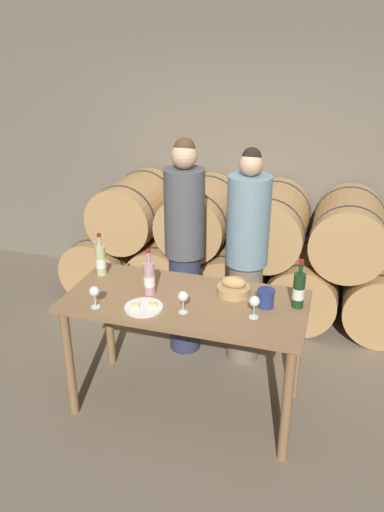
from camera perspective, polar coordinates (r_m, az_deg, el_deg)
ground_plane at (r=3.85m, az=-0.67°, el=-16.51°), size 10.00×10.00×0.00m
stone_wall_back at (r=5.09m, az=6.67°, el=13.64°), size 10.00×0.12×3.20m
barrel_stack at (r=4.85m, az=4.85°, el=0.55°), size 3.40×0.90×1.24m
tasting_table at (r=3.40m, az=-0.73°, el=-6.66°), size 1.61×0.75×0.88m
person_left at (r=3.99m, az=-0.84°, el=0.93°), size 0.32×0.32×1.81m
person_right at (r=3.90m, az=6.24°, el=-0.34°), size 0.33×0.33×1.77m
wine_bottle_red at (r=3.27m, az=12.10°, el=-3.85°), size 0.08×0.08×0.33m
wine_bottle_white at (r=3.69m, az=-10.38°, el=-0.47°), size 0.08×0.08×0.32m
wine_bottle_rose at (r=3.37m, az=-4.90°, el=-2.51°), size 0.08×0.08×0.32m
blue_crock at (r=3.26m, az=8.43°, el=-4.71°), size 0.12×0.12×0.12m
bread_basket at (r=3.39m, az=4.78°, el=-3.62°), size 0.23×0.23×0.13m
cheese_plate at (r=3.24m, az=-5.54°, el=-5.84°), size 0.25×0.25×0.04m
wine_glass_far_left at (r=3.26m, az=-11.10°, el=-4.08°), size 0.07×0.07×0.15m
wine_glass_left at (r=3.14m, az=-1.03°, el=-4.73°), size 0.07×0.07×0.15m
wine_glass_center at (r=3.10m, az=7.15°, el=-5.25°), size 0.07×0.07×0.15m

